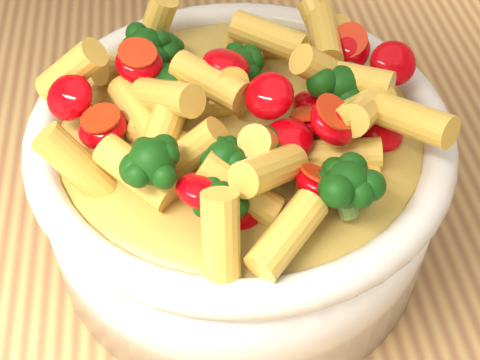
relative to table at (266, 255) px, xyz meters
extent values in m
cube|color=tan|center=(0.00, 0.00, 0.08)|extent=(1.20, 0.80, 0.04)
cylinder|color=silver|center=(-0.03, -0.05, 0.15)|extent=(0.25, 0.25, 0.10)
ellipsoid|color=silver|center=(-0.03, -0.05, 0.12)|extent=(0.23, 0.23, 0.04)
torus|color=silver|center=(-0.03, -0.05, 0.20)|extent=(0.26, 0.26, 0.02)
ellipsoid|color=gold|center=(-0.03, -0.05, 0.20)|extent=(0.22, 0.22, 0.02)
camera|label=1|loc=(-0.07, -0.34, 0.48)|focal=50.00mm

